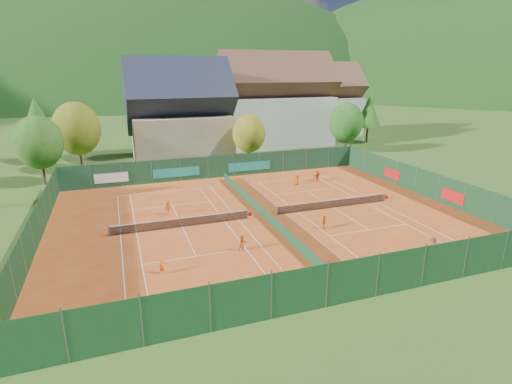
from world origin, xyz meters
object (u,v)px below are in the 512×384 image
object	(u,v)px
ball_hopper	(434,241)
chalet	(180,117)
hotel_block_b	(321,104)
player_left_far	(168,208)
player_right_far_b	(317,176)
player_right_far_a	(297,180)
player_right_near	(324,222)
player_left_near	(162,266)
hotel_block_a	(276,106)
player_left_mid	(243,243)

from	to	relation	value
ball_hopper	chalet	bearing A→B (deg)	108.54
hotel_block_b	ball_hopper	size ratio (longest dim) A/B	21.60
player_left_far	player_right_far_b	world-z (taller)	player_left_far
chalet	player_right_far_a	bearing A→B (deg)	-62.03
player_left_far	player_right_far_a	xyz separation A→B (m)	(16.83, 5.55, -0.08)
hotel_block_b	player_right_far_a	bearing A→B (deg)	-122.30
player_right_near	player_left_near	bearing A→B (deg)	137.28
hotel_block_a	player_left_mid	bearing A→B (deg)	-115.36
player_left_mid	player_right_near	distance (m)	8.68
chalet	player_left_far	size ratio (longest dim) A/B	10.51
hotel_block_a	player_right_far_b	size ratio (longest dim) A/B	15.48
player_right_far_b	ball_hopper	bearing A→B (deg)	62.97
player_right_near	player_right_far_a	world-z (taller)	player_right_far_a
player_left_far	ball_hopper	bearing A→B (deg)	130.42
player_left_near	player_left_mid	world-z (taller)	player_left_mid
hotel_block_b	ball_hopper	bearing A→B (deg)	-109.13
player_right_far_b	chalet	bearing A→B (deg)	-80.19
player_right_far_a	player_left_near	bearing A→B (deg)	42.29
player_left_far	player_right_near	world-z (taller)	player_left_far
chalet	player_left_far	world-z (taller)	chalet
hotel_block_a	player_left_far	world-z (taller)	hotel_block_a
player_right_far_a	player_right_near	bearing A→B (deg)	74.04
chalet	ball_hopper	xyz separation A→B (m)	(13.83, -41.26, -6.07)
player_left_mid	player_right_near	size ratio (longest dim) A/B	1.10
player_right_far_b	player_left_mid	bearing A→B (deg)	21.23
ball_hopper	player_right_near	bearing A→B (deg)	135.56
hotel_block_b	player_right_far_a	size ratio (longest dim) A/B	12.54
player_left_mid	player_left_far	distance (m)	11.37
hotel_block_b	player_left_far	size ratio (longest dim) A/B	11.21
ball_hopper	player_left_near	size ratio (longest dim) A/B	0.66
player_left_far	player_right_near	xyz separation A→B (m)	(13.01, -8.44, -0.13)
player_left_mid	player_right_far_a	size ratio (longest dim) A/B	1.02
player_left_far	player_right_near	size ratio (longest dim) A/B	1.21
player_right_near	player_left_mid	bearing A→B (deg)	136.96
ball_hopper	player_right_near	xyz separation A→B (m)	(-6.63, 6.50, 0.08)
hotel_block_a	ball_hopper	bearing A→B (deg)	-96.24
hotel_block_b	player_right_near	size ratio (longest dim) A/B	13.52
player_left_mid	player_left_far	world-z (taller)	player_left_far
hotel_block_b	player_left_mid	size ratio (longest dim) A/B	12.24
hotel_block_a	player_right_near	bearing A→B (deg)	-106.14
player_right_near	player_right_far_b	xyz separation A→B (m)	(7.12, 14.69, 0.06)
player_left_far	chalet	bearing A→B (deg)	-114.75
player_right_far_b	player_left_far	bearing A→B (deg)	-8.47
hotel_block_b	player_left_near	xyz separation A→B (m)	(-40.86, -52.36, -6.01)
player_left_near	player_left_far	size ratio (longest dim) A/B	0.79
chalet	player_right_far_a	size ratio (longest dim) A/B	11.76
hotel_block_a	ball_hopper	size ratio (longest dim) A/B	27.00
chalet	player_right_far_b	distance (m)	25.35
player_right_near	hotel_block_a	bearing A→B (deg)	17.68
hotel_block_a	player_right_near	size ratio (longest dim) A/B	16.89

